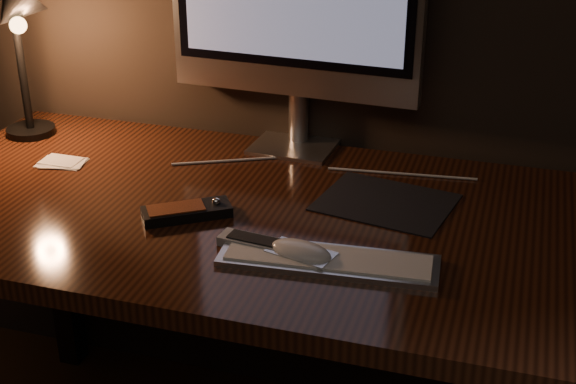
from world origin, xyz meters
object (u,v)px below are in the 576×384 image
(mouse, at_px, (301,254))
(desk_lamp, at_px, (17,31))
(desk, at_px, (292,253))
(keyboard, at_px, (328,260))
(tv_remote, at_px, (264,245))
(media_remote, at_px, (187,211))

(mouse, height_order, desk_lamp, desk_lamp)
(desk, relative_size, keyboard, 4.18)
(desk_lamp, bearing_deg, tv_remote, -11.45)
(tv_remote, height_order, desk_lamp, desk_lamp)
(desk, bearing_deg, mouse, -69.74)
(desk, distance_m, tv_remote, 0.26)
(tv_remote, bearing_deg, mouse, -5.07)
(mouse, bearing_deg, media_remote, 174.26)
(mouse, xyz_separation_m, desk_lamp, (-0.77, 0.36, 0.25))
(media_remote, height_order, desk_lamp, desk_lamp)
(tv_remote, bearing_deg, keyboard, -0.00)
(media_remote, height_order, tv_remote, media_remote)
(media_remote, distance_m, desk_lamp, 0.63)
(media_remote, bearing_deg, tv_remote, -57.35)
(desk, height_order, keyboard, keyboard)
(desk, height_order, mouse, mouse)
(mouse, distance_m, media_remote, 0.27)
(media_remote, relative_size, tv_remote, 1.01)
(media_remote, bearing_deg, mouse, -54.24)
(desk, relative_size, desk_lamp, 4.08)
(media_remote, relative_size, desk_lamp, 0.45)
(desk, xyz_separation_m, desk_lamp, (-0.69, 0.12, 0.39))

